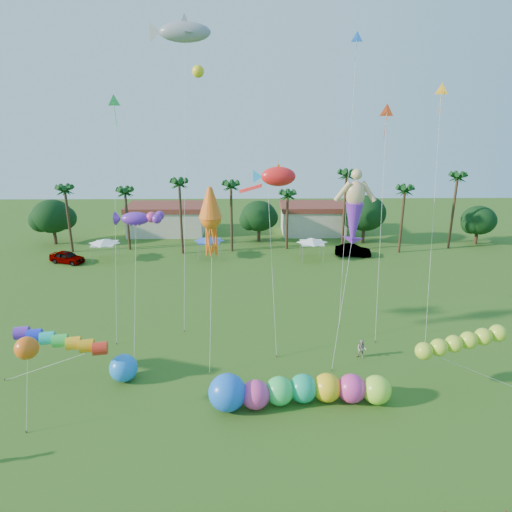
{
  "coord_description": "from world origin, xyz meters",
  "views": [
    {
      "loc": [
        -0.53,
        -23.13,
        19.81
      ],
      "look_at": [
        0.0,
        10.0,
        9.0
      ],
      "focal_mm": 32.0,
      "sensor_mm": 36.0,
      "label": 1
    }
  ],
  "objects_px": {
    "car_b": "(353,251)",
    "caterpillar_inflatable": "(293,391)",
    "blue_ball": "(124,368)",
    "car_a": "(67,257)",
    "spectator_b": "(362,349)"
  },
  "relations": [
    {
      "from": "car_a",
      "to": "car_b",
      "type": "height_order",
      "value": "same"
    },
    {
      "from": "spectator_b",
      "to": "caterpillar_inflatable",
      "type": "height_order",
      "value": "caterpillar_inflatable"
    },
    {
      "from": "car_a",
      "to": "blue_ball",
      "type": "distance_m",
      "value": 31.53
    },
    {
      "from": "car_a",
      "to": "spectator_b",
      "type": "height_order",
      "value": "spectator_b"
    },
    {
      "from": "blue_ball",
      "to": "caterpillar_inflatable",
      "type": "bearing_deg",
      "value": -14.06
    },
    {
      "from": "spectator_b",
      "to": "caterpillar_inflatable",
      "type": "bearing_deg",
      "value": -112.32
    },
    {
      "from": "car_b",
      "to": "blue_ball",
      "type": "height_order",
      "value": "blue_ball"
    },
    {
      "from": "car_b",
      "to": "caterpillar_inflatable",
      "type": "distance_m",
      "value": 35.22
    },
    {
      "from": "caterpillar_inflatable",
      "to": "blue_ball",
      "type": "bearing_deg",
      "value": 161.98
    },
    {
      "from": "car_b",
      "to": "blue_ball",
      "type": "xyz_separation_m",
      "value": [
        -24.06,
        -30.15,
        0.24
      ]
    },
    {
      "from": "caterpillar_inflatable",
      "to": "blue_ball",
      "type": "xyz_separation_m",
      "value": [
        -12.59,
        3.15,
        -0.04
      ]
    },
    {
      "from": "car_b",
      "to": "blue_ball",
      "type": "relative_size",
      "value": 2.34
    },
    {
      "from": "caterpillar_inflatable",
      "to": "spectator_b",
      "type": "bearing_deg",
      "value": 40.48
    },
    {
      "from": "car_b",
      "to": "spectator_b",
      "type": "xyz_separation_m",
      "value": [
        -5.24,
        -27.19,
        0.0
      ]
    },
    {
      "from": "blue_ball",
      "to": "car_b",
      "type": "bearing_deg",
      "value": 51.41
    }
  ]
}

